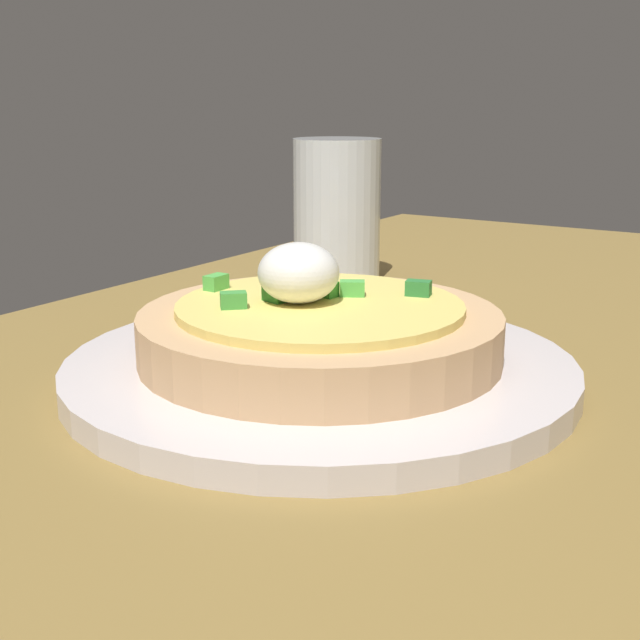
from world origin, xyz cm
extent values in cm
cube|color=olive|center=(0.00, 0.00, 1.54)|extent=(102.05, 66.20, 3.08)
cylinder|color=silver|center=(7.91, -7.75, 3.71)|extent=(26.06, 26.06, 1.27)
cylinder|color=tan|center=(7.91, -7.75, 5.58)|extent=(18.42, 18.42, 2.46)
cylinder|color=#EED66C|center=(7.91, -7.75, 7.03)|extent=(14.57, 14.57, 0.45)
ellipsoid|color=white|center=(8.40, -8.71, 8.77)|extent=(4.11, 4.11, 3.04)
cube|color=green|center=(11.11, -10.74, 7.66)|extent=(1.46, 1.48, 0.80)
cube|color=#50B74B|center=(5.76, -7.13, 7.66)|extent=(1.34, 1.51, 0.80)
cube|color=#2C7C38|center=(3.86, -4.26, 7.66)|extent=(1.09, 1.44, 0.80)
cube|color=#51B84A|center=(8.39, -14.07, 7.66)|extent=(1.29, 0.81, 0.80)
cube|color=#2E7F29|center=(8.89, -9.81, 7.66)|extent=(1.12, 1.45, 0.80)
cube|color=green|center=(6.60, -8.28, 7.66)|extent=(0.98, 1.38, 0.80)
cube|color=#30892E|center=(5.04, -9.48, 7.66)|extent=(1.41, 1.50, 0.80)
cylinder|color=silver|center=(-13.51, -19.84, 8.63)|extent=(6.83, 6.83, 11.11)
cylinder|color=#B75E22|center=(-13.51, -19.84, 8.05)|extent=(6.01, 6.01, 9.16)
camera|label=1|loc=(42.26, 14.14, 17.31)|focal=46.79mm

